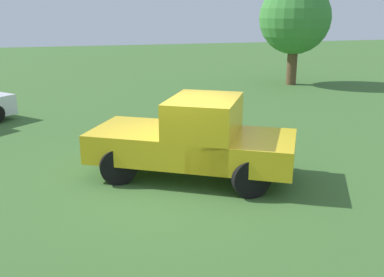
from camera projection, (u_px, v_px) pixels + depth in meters
ground_plane at (179, 187)px, 9.42m from camera, size 80.00×80.00×0.00m
pickup_truck at (197, 137)px, 9.74m from camera, size 4.82×3.89×1.82m
tree_back_right at (295, 19)px, 21.53m from camera, size 3.48×3.48×4.99m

